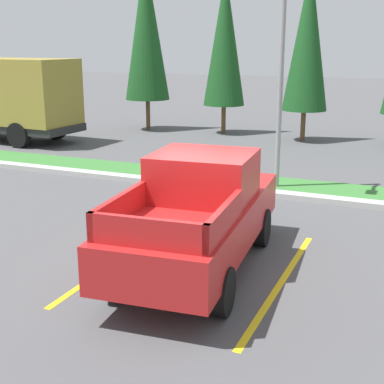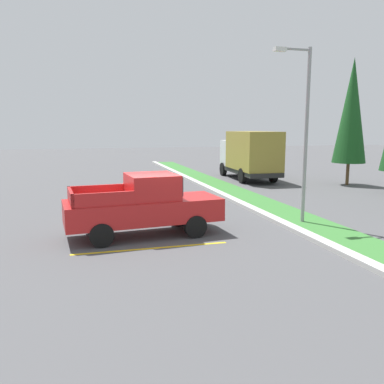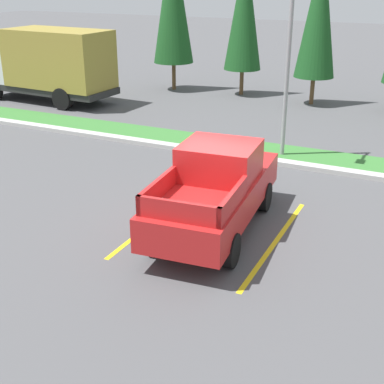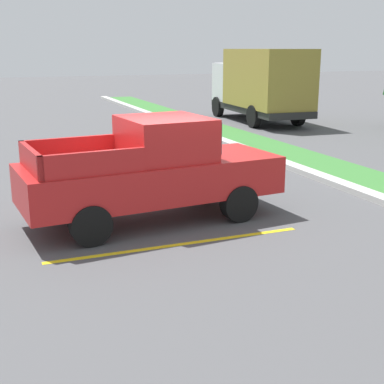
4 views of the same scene
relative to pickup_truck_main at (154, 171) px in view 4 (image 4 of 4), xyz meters
The scene contains 6 objects.
ground_plane 1.07m from the pickup_truck_main, 115.63° to the left, with size 120.00×120.00×0.00m, color #4C4C4F.
parking_line_near 1.86m from the pickup_truck_main, behind, with size 0.12×4.80×0.01m, color yellow.
parking_line_far 1.87m from the pickup_truck_main, ahead, with size 0.12×4.80×0.01m, color yellow.
curb_strip 5.32m from the pickup_truck_main, 91.23° to the left, with size 56.00×0.40×0.15m, color #B2B2AD.
pickup_truck_main is the anchor object (origin of this frame).
cargo_truck_distant 15.81m from the pickup_truck_main, 143.55° to the left, with size 6.91×2.79×3.40m.
Camera 4 is at (10.24, -3.44, 3.42)m, focal length 50.45 mm.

